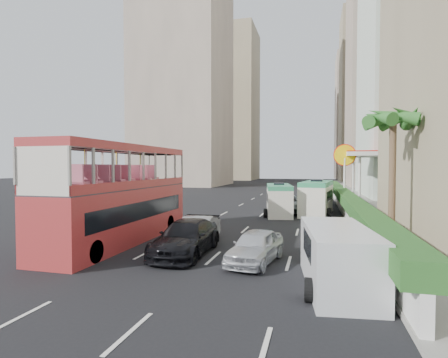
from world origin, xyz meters
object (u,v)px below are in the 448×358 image
(double_decker_bus, at_px, (122,194))
(panel_van_far, at_px, (315,195))
(car_silver_lane_a, at_px, (197,245))
(car_silver_lane_b, at_px, (256,263))
(panel_van_near, at_px, (337,257))
(shell_station, at_px, (376,178))
(minibus_near, at_px, (279,200))
(minibus_far, at_px, (317,198))
(van_asset, at_px, (287,212))
(palm_tree, at_px, (392,177))
(car_black, at_px, (186,254))

(double_decker_bus, bearing_deg, panel_van_far, 63.93)
(double_decker_bus, relative_size, panel_van_far, 2.06)
(car_silver_lane_a, xyz_separation_m, car_silver_lane_b, (3.40, -2.49, 0.00))
(panel_van_near, xyz_separation_m, shell_station, (5.45, 27.40, 1.78))
(car_silver_lane_a, xyz_separation_m, panel_van_far, (5.76, 19.88, 1.07))
(minibus_near, distance_m, shell_station, 14.04)
(minibus_far, height_order, panel_van_far, minibus_far)
(car_silver_lane_a, relative_size, shell_station, 0.54)
(panel_van_far, xyz_separation_m, shell_station, (6.16, 2.90, 1.68))
(minibus_far, relative_size, panel_van_far, 1.15)
(van_asset, height_order, palm_tree, palm_tree)
(van_asset, bearing_deg, panel_van_near, -84.12)
(car_silver_lane_a, height_order, panel_van_far, panel_van_far)
(car_silver_lane_a, xyz_separation_m, van_asset, (3.39, 14.08, 0.00))
(panel_van_near, bearing_deg, minibus_near, 95.05)
(panel_van_near, xyz_separation_m, panel_van_far, (-0.72, 24.51, 0.10))
(minibus_near, xyz_separation_m, panel_van_near, (3.61, -16.78, -0.26))
(double_decker_bus, distance_m, car_silver_lane_b, 8.21)
(car_silver_lane_b, xyz_separation_m, minibus_near, (-0.54, 14.63, 1.24))
(car_silver_lane_a, bearing_deg, car_black, -88.07)
(car_silver_lane_b, relative_size, minibus_near, 0.71)
(van_asset, height_order, shell_station, shell_station)
(palm_tree, bearing_deg, double_decker_bus, -163.84)
(panel_van_near, bearing_deg, panel_van_far, 84.59)
(minibus_near, height_order, shell_station, shell_station)
(double_decker_bus, xyz_separation_m, minibus_far, (9.94, 13.54, -1.16))
(car_silver_lane_a, bearing_deg, palm_tree, 18.59)
(minibus_near, bearing_deg, minibus_far, 12.58)
(minibus_near, distance_m, panel_van_near, 17.16)
(car_black, bearing_deg, palm_tree, 29.91)
(car_silver_lane_a, distance_m, car_black, 1.89)
(car_silver_lane_a, height_order, shell_station, shell_station)
(van_asset, height_order, panel_van_far, panel_van_far)
(minibus_near, xyz_separation_m, minibus_far, (3.00, 1.17, 0.13))
(car_black, xyz_separation_m, minibus_far, (5.71, 15.20, 1.37))
(minibus_far, height_order, palm_tree, palm_tree)
(minibus_far, height_order, shell_station, shell_station)
(car_silver_lane_a, distance_m, shell_station, 25.85)
(minibus_far, bearing_deg, shell_station, 65.18)
(van_asset, height_order, minibus_far, minibus_far)
(panel_van_near, distance_m, panel_van_far, 24.52)
(car_silver_lane_b, bearing_deg, panel_van_near, -25.44)
(car_silver_lane_b, xyz_separation_m, car_black, (-3.25, 0.60, 0.00))
(car_silver_lane_b, xyz_separation_m, panel_van_near, (3.07, -2.15, 0.97))
(palm_tree, bearing_deg, car_silver_lane_b, -135.28)
(car_silver_lane_b, distance_m, van_asset, 16.56)
(minibus_near, relative_size, palm_tree, 0.87)
(van_asset, distance_m, minibus_far, 2.92)
(van_asset, distance_m, shell_station, 12.48)
(car_silver_lane_a, distance_m, minibus_far, 14.61)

